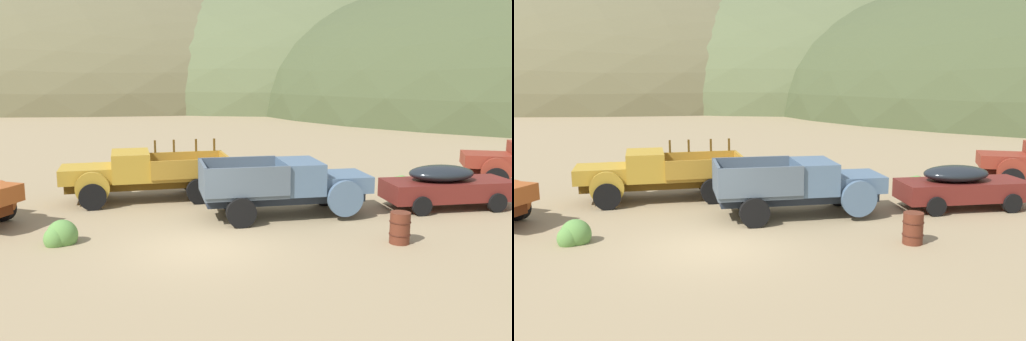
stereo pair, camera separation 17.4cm
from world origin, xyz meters
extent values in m
plane|color=#998460|center=(0.00, 0.00, 0.00)|extent=(300.00, 300.00, 0.00)
ellipsoid|color=brown|center=(-25.24, 80.09, 0.00)|extent=(116.57, 71.94, 37.94)
ellipsoid|color=#56603D|center=(15.04, 80.87, 0.00)|extent=(115.91, 74.15, 37.60)
cube|color=#B7B2A8|center=(-6.11, 1.50, 1.09)|extent=(0.48, 1.16, 0.44)
cylinder|color=#A34C1E|center=(-6.81, 2.85, 0.76)|extent=(1.19, 0.58, 1.20)
cylinder|color=black|center=(-6.79, 2.91, 0.48)|extent=(1.00, 0.59, 0.96)
cube|color=#593D12|center=(-2.57, 5.75, 0.66)|extent=(5.99, 2.29, 0.36)
cube|color=#B28928|center=(-4.69, 5.27, 1.11)|extent=(2.22, 2.15, 0.55)
cube|color=#B7B2A8|center=(-5.54, 5.07, 1.09)|extent=(0.35, 1.21, 0.44)
cylinder|color=#B28928|center=(-4.69, 6.35, 0.76)|extent=(1.21, 0.44, 1.20)
cylinder|color=#B28928|center=(-4.22, 4.29, 0.76)|extent=(1.21, 0.44, 1.20)
cube|color=#B28928|center=(-3.12, 5.62, 1.36)|extent=(1.79, 2.30, 1.05)
cube|color=black|center=(-3.72, 5.49, 1.57)|extent=(0.43, 1.70, 0.59)
cube|color=#A47826|center=(-0.99, 6.11, 0.90)|extent=(3.39, 2.75, 0.12)
cube|color=#A47826|center=(-1.23, 7.15, 1.31)|extent=(2.94, 0.76, 0.70)
cube|color=#A47826|center=(-0.75, 5.07, 1.31)|extent=(2.94, 0.76, 0.70)
cube|color=#A47826|center=(0.41, 6.43, 1.31)|extent=(0.57, 2.11, 0.70)
cube|color=#593D12|center=(-0.06, 7.41, 1.91)|extent=(0.10, 0.10, 0.50)
cube|color=#593D12|center=(-0.79, 7.25, 1.91)|extent=(0.10, 0.10, 0.50)
cube|color=#593D12|center=(-1.67, 7.05, 1.91)|extent=(0.10, 0.10, 0.50)
cube|color=#593D12|center=(-2.39, 6.88, 1.91)|extent=(0.10, 0.10, 0.50)
cylinder|color=black|center=(-4.70, 6.41, 0.48)|extent=(1.00, 0.49, 0.96)
cylinder|color=black|center=(-4.20, 4.24, 0.48)|extent=(1.00, 0.49, 0.96)
cylinder|color=black|center=(-1.00, 7.25, 0.48)|extent=(1.00, 0.49, 0.96)
cylinder|color=black|center=(-0.50, 5.08, 0.48)|extent=(1.00, 0.49, 0.96)
cube|color=#262D39|center=(2.56, 3.36, 0.66)|extent=(5.49, 1.93, 0.36)
cube|color=slate|center=(4.52, 3.71, 1.11)|extent=(1.99, 2.06, 0.55)
cube|color=#B7B2A8|center=(5.31, 3.85, 1.09)|extent=(0.29, 1.22, 0.44)
cylinder|color=slate|center=(4.48, 2.62, 0.76)|extent=(1.21, 0.39, 1.20)
cylinder|color=slate|center=(4.11, 4.71, 0.76)|extent=(1.21, 0.39, 1.20)
cube|color=slate|center=(3.07, 3.45, 1.36)|extent=(1.59, 2.24, 1.05)
cube|color=black|center=(3.62, 3.55, 1.57)|extent=(0.35, 1.72, 0.59)
cube|color=#4D5B67|center=(1.11, 3.10, 0.90)|extent=(3.06, 2.59, 0.12)
cube|color=#4D5B67|center=(1.30, 2.04, 1.43)|extent=(2.70, 0.58, 0.95)
cube|color=#4D5B67|center=(0.92, 4.15, 1.43)|extent=(2.70, 0.58, 0.95)
cube|color=#4D5B67|center=(-0.18, 2.87, 1.43)|extent=(0.47, 2.13, 0.95)
cylinder|color=black|center=(4.10, 4.77, 0.48)|extent=(0.99, 0.44, 0.96)
cylinder|color=black|center=(1.08, 1.96, 0.48)|extent=(0.99, 0.44, 0.96)
cylinder|color=black|center=(0.69, 4.16, 0.48)|extent=(0.99, 0.44, 0.96)
cube|color=maroon|center=(8.48, 4.31, 0.68)|extent=(4.77, 2.43, 0.68)
ellipsoid|color=black|center=(8.21, 4.26, 1.28)|extent=(2.58, 1.89, 0.57)
ellipsoid|color=maroon|center=(10.51, 4.62, 0.75)|extent=(1.20, 1.54, 0.61)
cylinder|color=black|center=(10.01, 3.65, 0.34)|extent=(0.70, 0.30, 0.68)
cylinder|color=black|center=(9.74, 5.39, 0.34)|extent=(0.70, 0.30, 0.68)
cylinder|color=black|center=(7.22, 3.22, 0.34)|extent=(0.70, 0.30, 0.68)
cylinder|color=black|center=(6.95, 4.96, 0.34)|extent=(0.70, 0.30, 0.68)
cube|color=maroon|center=(11.62, 8.23, 1.11)|extent=(2.34, 2.24, 0.55)
cube|color=#B7B2A8|center=(10.75, 8.47, 1.09)|extent=(0.40, 1.21, 0.44)
cylinder|color=maroon|center=(12.15, 9.19, 0.76)|extent=(1.20, 0.49, 1.20)
cylinder|color=maroon|center=(11.59, 7.14, 0.76)|extent=(1.20, 0.49, 1.20)
cylinder|color=black|center=(12.17, 9.25, 0.48)|extent=(1.00, 0.52, 0.96)
cylinder|color=black|center=(11.58, 7.08, 0.48)|extent=(1.00, 0.52, 0.96)
cylinder|color=#5B2819|center=(5.62, 0.30, 0.46)|extent=(0.57, 0.57, 0.91)
torus|color=#401C11|center=(5.62, 0.30, 0.64)|extent=(0.61, 0.61, 0.03)
torus|color=#401C11|center=(5.62, 0.30, 0.27)|extent=(0.61, 0.61, 0.03)
ellipsoid|color=#5B8E42|center=(-4.03, 0.48, 0.24)|extent=(0.88, 0.79, 0.89)
ellipsoid|color=#5B8E42|center=(-4.18, 0.29, 0.19)|extent=(0.63, 0.57, 0.69)
ellipsoid|color=#5B8E42|center=(7.83, 8.25, 0.14)|extent=(0.60, 0.54, 0.50)
ellipsoid|color=#5B8E42|center=(8.00, 8.24, 0.15)|extent=(0.59, 0.53, 0.56)
camera|label=1|loc=(1.22, -14.23, 4.82)|focal=37.32mm
camera|label=2|loc=(1.39, -14.23, 4.82)|focal=37.32mm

